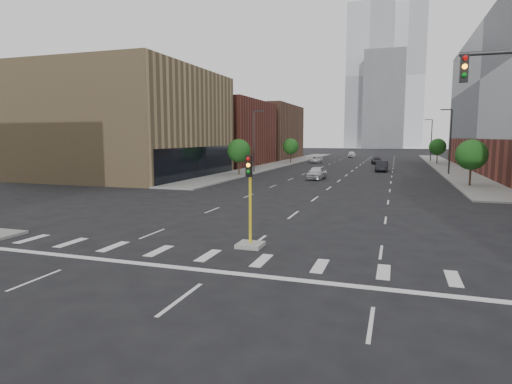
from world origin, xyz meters
The scene contains 22 objects.
ground centered at (0.00, 0.00, 0.00)m, with size 400.00×400.00×0.00m, color black.
sidewalk_left_far centered at (-15.00, 74.00, 0.07)m, with size 5.00×92.00×0.15m, color gray.
sidewalk_right_far centered at (15.00, 74.00, 0.07)m, with size 5.00×92.00×0.15m, color gray.
building_left_mid centered at (-27.50, 40.00, 7.00)m, with size 20.00×24.00×14.00m, color #A3875C.
building_left_far_a centered at (-27.50, 66.00, 6.00)m, with size 20.00×22.00×12.00m, color brown.
building_left_far_b centered at (-27.50, 92.00, 6.50)m, with size 20.00×24.00×13.00m, color brown.
tower_left centered at (-8.00, 220.00, 35.00)m, with size 22.00×22.00×70.00m, color #B2B7BC.
tower_right centered at (10.00, 260.00, 40.00)m, with size 20.00×20.00×80.00m, color #B2B7BC.
tower_mid centered at (0.00, 200.00, 22.00)m, with size 18.00×18.00×44.00m, color slate.
median_traffic_signal centered at (0.00, 8.97, 0.97)m, with size 1.20×1.20×4.40m.
streetlight_right_a centered at (13.41, 55.00, 5.01)m, with size 1.60×0.22×9.07m.
streetlight_right_b centered at (13.41, 90.00, 5.01)m, with size 1.60×0.22×9.07m.
streetlight_left centered at (-13.41, 50.00, 5.01)m, with size 1.60×0.22×9.07m.
tree_left_near centered at (-14.00, 45.00, 3.39)m, with size 3.20×3.20×4.85m.
tree_left_far centered at (-14.00, 75.00, 3.39)m, with size 3.20×3.20×4.85m.
tree_right_near centered at (14.00, 40.00, 3.39)m, with size 3.20×3.20×4.85m.
tree_right_far centered at (14.00, 80.00, 3.39)m, with size 3.20×3.20×4.85m.
car_near_left centered at (-2.94, 43.15, 0.80)m, with size 1.89×4.70×1.60m, color silver.
car_mid_right centered at (4.42, 58.37, 0.80)m, with size 1.70×4.87×1.61m, color black.
car_far_left centered at (-9.24, 77.63, 0.67)m, with size 2.24×4.85×1.35m, color silver.
car_deep_right centered at (2.91, 76.28, 0.67)m, with size 1.87×4.60×1.34m, color black.
car_distant centered at (-4.61, 104.04, 0.83)m, with size 1.96×4.86×1.66m, color silver.
Camera 1 is at (6.50, -9.92, 5.23)m, focal length 30.00 mm.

